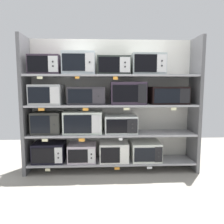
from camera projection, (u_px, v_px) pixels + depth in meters
ground at (116, 204)px, 2.43m from camera, size 6.53×6.00×0.02m
back_panel at (111, 104)px, 3.53m from camera, size 2.73×0.04×2.05m
upright_left at (26, 106)px, 3.24m from camera, size 0.05×0.43×2.05m
upright_right at (195, 105)px, 3.36m from camera, size 0.05×0.43×2.05m
shelf_0 at (112, 161)px, 3.40m from camera, size 2.53×0.43×0.03m
microwave_0 at (49, 152)px, 3.33m from camera, size 0.47×0.38×0.30m
microwave_1 at (82, 152)px, 3.36m from camera, size 0.42×0.39×0.27m
microwave_2 at (114, 151)px, 3.38m from camera, size 0.44×0.41×0.29m
microwave_3 at (145, 151)px, 3.40m from camera, size 0.45×0.42×0.29m
price_tag_0 at (48, 170)px, 3.15m from camera, size 0.07×0.00×0.04m
price_tag_1 at (117, 168)px, 3.19m from camera, size 0.08×0.00×0.04m
price_tag_2 at (150, 168)px, 3.22m from camera, size 0.08×0.00×0.03m
shelf_1 at (112, 133)px, 3.35m from camera, size 2.53×0.43×0.03m
microwave_4 at (47, 123)px, 3.28m from camera, size 0.43×0.34×0.33m
microwave_5 at (83, 122)px, 3.30m from camera, size 0.58×0.35×0.33m
microwave_6 at (121, 124)px, 3.33m from camera, size 0.49×0.39×0.27m
price_tag_3 at (45, 140)px, 3.09m from camera, size 0.08×0.00×0.04m
price_tag_4 at (82, 140)px, 3.12m from camera, size 0.09×0.00×0.05m
price_tag_5 at (121, 139)px, 3.14m from camera, size 0.06×0.00×0.04m
shelf_2 at (112, 105)px, 3.30m from camera, size 2.53×0.43×0.03m
microwave_7 at (47, 95)px, 3.23m from camera, size 0.46×0.43×0.30m
microwave_8 at (87, 96)px, 3.26m from camera, size 0.56×0.36×0.26m
microwave_9 at (128, 93)px, 3.28m from camera, size 0.52×0.39×0.33m
microwave_10 at (168, 95)px, 3.31m from camera, size 0.56×0.36×0.27m
price_tag_6 at (41, 109)px, 3.04m from camera, size 0.09×0.00×0.04m
price_tag_7 at (86, 109)px, 3.07m from camera, size 0.08×0.00×0.04m
price_tag_8 at (127, 109)px, 3.09m from camera, size 0.09×0.00×0.03m
price_tag_9 at (174, 109)px, 3.13m from camera, size 0.08×0.00×0.04m
shelf_3 at (112, 76)px, 3.24m from camera, size 2.53×0.43×0.03m
microwave_11 at (45, 65)px, 3.18m from camera, size 0.45×0.37×0.28m
microwave_12 at (79, 63)px, 3.20m from camera, size 0.48×0.36×0.33m
microwave_13 at (113, 66)px, 3.22m from camera, size 0.48×0.36×0.27m
microwave_14 at (148, 64)px, 3.24m from camera, size 0.49×0.35×0.31m
price_tag_10 at (40, 78)px, 2.98m from camera, size 0.08×0.00×0.04m
price_tag_11 at (77, 78)px, 3.01m from camera, size 0.06×0.00×0.03m
price_tag_12 at (115, 78)px, 3.03m from camera, size 0.07×0.00×0.04m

